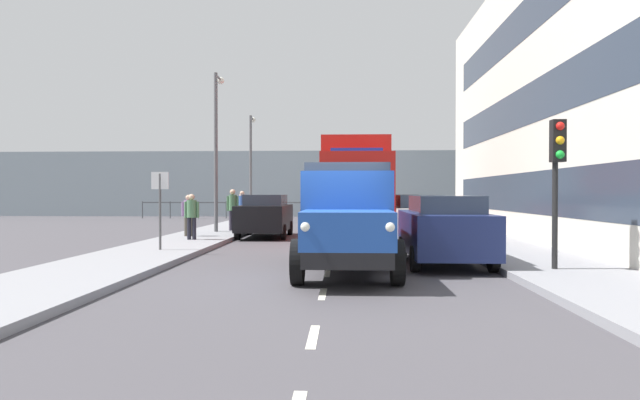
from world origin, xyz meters
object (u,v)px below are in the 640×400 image
Objects in this scene: car_black_oppositeside_0 at (265,215)px; pedestrian_couple_b at (233,206)px; pedestrian_strolling at (188,212)px; traffic_light_near at (557,161)px; truck_vintage_blue at (347,221)px; car_navy_kerbside_near at (444,229)px; street_sign at (160,197)px; pedestrian_with_bag at (192,213)px; car_white_kerbside_1 at (417,219)px; lamp_post_far at (251,158)px; lorry_cargo_red at (355,186)px; pedestrian_near_railing at (242,206)px; lamp_post_promenade at (217,138)px; pedestrian_couple_a at (241,206)px; car_maroon_kerbside_2 at (399,212)px.

pedestrian_couple_b reaches higher than car_black_oppositeside_0.
traffic_light_near is at bearing 141.15° from pedestrian_strolling.
truck_vintage_blue is 12.55m from pedestrian_couple_b.
street_sign is (7.80, -1.80, 0.79)m from car_navy_kerbside_near.
pedestrian_with_bag is 0.89× the size of pedestrian_couple_b.
lamp_post_far is at bearing -59.22° from car_white_kerbside_1.
lorry_cargo_red reaches higher than car_navy_kerbside_near.
lamp_post_promenade is at bearing 82.23° from pedestrian_near_railing.
pedestrian_near_railing reaches higher than pedestrian_couple_a.
truck_vintage_blue is at bearing 105.58° from lamp_post_far.
street_sign is (7.80, 3.31, 0.79)m from car_white_kerbside_1.
pedestrian_near_railing is (0.13, -2.87, -0.04)m from pedestrian_couple_b.
lamp_post_promenade is at bearing -26.70° from car_black_oppositeside_0.
street_sign is at bearing 71.66° from car_black_oppositeside_0.
car_maroon_kerbside_2 and pedestrian_strolling have the same top height.
truck_vintage_blue is 13.35m from car_maroon_kerbside_2.
lamp_post_far is (10.22, -20.56, 1.45)m from traffic_light_near.
lamp_post_far is at bearing -77.00° from car_black_oppositeside_0.
car_white_kerbside_1 is 7.86m from pedestrian_with_bag.
truck_vintage_blue is at bearing 146.42° from street_sign.
pedestrian_couple_b reaches higher than pedestrian_near_railing.
traffic_light_near is (-2.07, 6.88, 1.58)m from car_white_kerbside_1.
car_black_oppositeside_0 is at bearing -108.34° from street_sign.
pedestrian_strolling is at bearing 88.72° from lamp_post_far.
car_navy_kerbside_near is 0.61× the size of lamp_post_promenade.
car_white_kerbside_1 is 0.66× the size of lamp_post_promenade.
pedestrian_strolling is 0.70× the size of street_sign.
traffic_light_near is (-9.93, 6.94, 1.39)m from pedestrian_with_bag.
truck_vintage_blue is at bearing 70.73° from car_white_kerbside_1.
pedestrian_couple_b reaches higher than car_maroon_kerbside_2.
pedestrian_near_railing is at bearing -67.90° from car_black_oppositeside_0.
truck_vintage_blue reaches higher than pedestrian_strolling.
truck_vintage_blue is 1.36× the size of car_navy_kerbside_near.
car_white_kerbside_1 is at bearing 152.24° from lamp_post_promenade.
pedestrian_couple_b is 0.56× the size of traffic_light_near.
traffic_light_near is at bearing 139.65° from car_navy_kerbside_near.
car_maroon_kerbside_2 is at bearing -151.02° from pedestrian_strolling.
pedestrian_near_railing is 0.26× the size of lamp_post_promenade.
pedestrian_with_bag is at bearing -51.93° from truck_vintage_blue.
car_white_kerbside_1 is 8.71m from pedestrian_couple_b.
pedestrian_near_railing reaches higher than car_maroon_kerbside_2.
lamp_post_far is at bearing -66.56° from car_navy_kerbside_near.
pedestrian_with_bag is at bearing -89.14° from street_sign.
lamp_post_far is at bearing -88.84° from lamp_post_promenade.
lamp_post_promenade is (-0.46, -2.61, 3.08)m from pedestrian_strolling.
lorry_cargo_red reaches higher than car_black_oppositeside_0.
traffic_light_near is 0.47× the size of lamp_post_promenade.
lorry_cargo_red is at bearing -172.72° from pedestrian_strolling.
pedestrian_strolling is (6.01, -8.47, -0.11)m from truck_vintage_blue.
truck_vintage_blue is at bearing 87.92° from lorry_cargo_red.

